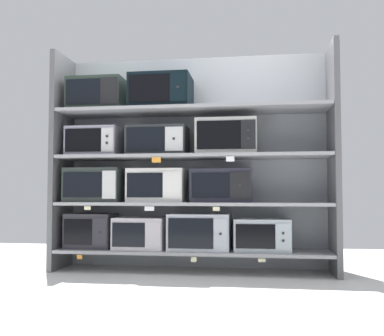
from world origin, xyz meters
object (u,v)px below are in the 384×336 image
Objects in this scene: microwave_9 at (227,137)px; microwave_10 at (97,95)px; microwave_2 at (200,232)px; microwave_5 at (157,185)px; microwave_8 at (158,141)px; microwave_3 at (262,235)px; microwave_4 at (96,185)px; microwave_6 at (221,186)px; microwave_1 at (141,233)px; microwave_0 at (91,231)px; microwave_11 at (161,93)px; microwave_7 at (95,142)px.

microwave_9 is 1.04× the size of microwave_10.
microwave_5 reaches higher than microwave_2.
microwave_8 reaches higher than microwave_5.
microwave_8 is 1.05× the size of microwave_10.
microwave_9 reaches higher than microwave_3.
microwave_4 is at bearing 179.98° from microwave_2.
microwave_2 is at bearing -179.99° from microwave_9.
microwave_2 is 1.11× the size of microwave_3.
microwave_10 reaches higher than microwave_6.
microwave_4 is at bearing 180.00° from microwave_1.
microwave_0 is 0.79× the size of microwave_2.
microwave_11 is (-0.37, 0.00, 1.32)m from microwave_2.
microwave_0 is 0.78m from microwave_5.
microwave_2 is 0.60m from microwave_5.
microwave_3 is 0.95× the size of microwave_10.
microwave_8 reaches higher than microwave_3.
microwave_0 is 1.58m from microwave_9.
microwave_4 is 0.94× the size of microwave_11.
microwave_6 is 1.00× the size of microwave_9.
microwave_6 is 0.99× the size of microwave_8.
microwave_3 is at bearing -0.01° from microwave_6.
microwave_5 is at bearing 179.97° from microwave_9.
microwave_7 reaches higher than microwave_8.
microwave_1 is 0.89m from microwave_8.
microwave_1 is 0.89m from microwave_6.
microwave_1 reaches higher than microwave_3.
microwave_6 is (0.76, -0.00, 0.45)m from microwave_1.
microwave_7 is 0.87× the size of microwave_11.
microwave_7 is 0.88× the size of microwave_8.
microwave_11 reaches higher than microwave_3.
microwave_4 is at bearing 179.99° from microwave_9.
microwave_7 is 0.93× the size of microwave_10.
microwave_11 is at bearing 0.00° from microwave_7.
microwave_11 reaches higher than microwave_7.
microwave_8 reaches higher than microwave_2.
microwave_10 reaches higher than microwave_8.
microwave_10 is (-0.45, -0.00, 1.34)m from microwave_1.
microwave_7 is at bearing -180.00° from microwave_11.
microwave_2 reaches higher than microwave_0.
microwave_4 is (-0.45, 0.00, 0.46)m from microwave_1.
microwave_11 is at bearing 179.99° from microwave_2.
microwave_5 is 0.93× the size of microwave_11.
microwave_0 is at bearing 179.83° from microwave_10.
microwave_7 is 0.46m from microwave_10.
microwave_2 is at bearing -179.91° from microwave_6.
microwave_2 is at bearing -0.06° from microwave_5.
microwave_1 is at bearing 179.88° from microwave_8.
microwave_4 reaches higher than microwave_1.
microwave_11 is (0.64, -0.00, 0.00)m from microwave_10.
microwave_0 is at bearing 179.34° from microwave_7.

